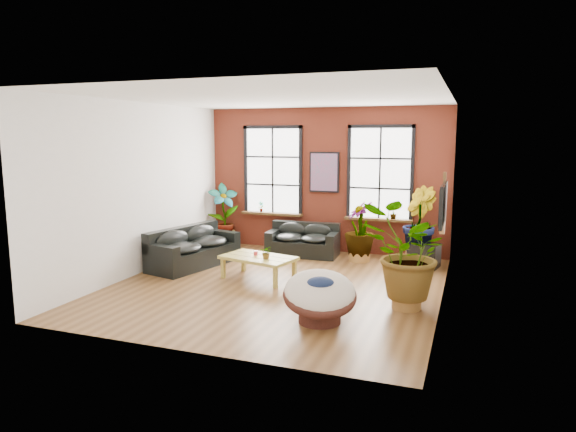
{
  "coord_description": "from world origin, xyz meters",
  "views": [
    {
      "loc": [
        3.41,
        -8.83,
        2.81
      ],
      "look_at": [
        0.0,
        0.6,
        1.25
      ],
      "focal_mm": 32.0,
      "sensor_mm": 36.0,
      "label": 1
    }
  ],
  "objects_px": {
    "sofa_back": "(303,241)",
    "coffee_table": "(258,259)",
    "sofa_left": "(192,248)",
    "papasan_chair": "(320,295)"
  },
  "relations": [
    {
      "from": "sofa_back",
      "to": "papasan_chair",
      "type": "bearing_deg",
      "value": -72.03
    },
    {
      "from": "sofa_back",
      "to": "papasan_chair",
      "type": "xyz_separation_m",
      "value": [
        1.64,
        -4.18,
        0.09
      ]
    },
    {
      "from": "sofa_left",
      "to": "papasan_chair",
      "type": "xyz_separation_m",
      "value": [
        3.61,
        -2.39,
        0.05
      ]
    },
    {
      "from": "sofa_back",
      "to": "coffee_table",
      "type": "relative_size",
      "value": 1.08
    },
    {
      "from": "sofa_left",
      "to": "coffee_table",
      "type": "relative_size",
      "value": 1.44
    },
    {
      "from": "sofa_back",
      "to": "coffee_table",
      "type": "distance_m",
      "value": 2.29
    },
    {
      "from": "sofa_back",
      "to": "sofa_left",
      "type": "distance_m",
      "value": 2.66
    },
    {
      "from": "sofa_left",
      "to": "coffee_table",
      "type": "height_order",
      "value": "sofa_left"
    },
    {
      "from": "sofa_back",
      "to": "sofa_left",
      "type": "relative_size",
      "value": 0.75
    },
    {
      "from": "sofa_back",
      "to": "coffee_table",
      "type": "bearing_deg",
      "value": -98.09
    }
  ]
}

